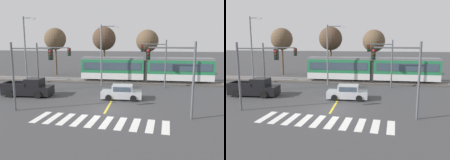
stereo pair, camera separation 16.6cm
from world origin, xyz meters
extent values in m
plane|color=#3D3D3F|center=(0.00, 0.00, 0.00)|extent=(200.00, 200.00, 0.00)
cube|color=#4C4742|center=(0.00, 14.24, 0.09)|extent=(120.00, 4.00, 0.18)
cube|color=#939399|center=(0.00, 13.52, 0.23)|extent=(120.00, 0.08, 0.10)
cube|color=#939399|center=(0.00, 14.96, 0.23)|extent=(120.00, 0.08, 0.10)
cube|color=silver|center=(-1.45, 14.24, 0.98)|extent=(9.00, 2.60, 0.90)
cube|color=#237A47|center=(-1.45, 14.24, 2.38)|extent=(9.00, 2.60, 1.90)
cube|color=#384756|center=(-1.45, 12.92, 2.43)|extent=(8.28, 0.04, 1.04)
cube|color=slate|center=(-1.45, 14.24, 3.47)|extent=(9.00, 2.39, 0.28)
cylinder|color=black|center=(1.02, 14.24, 0.53)|extent=(0.70, 0.20, 0.70)
cylinder|color=black|center=(-3.93, 14.24, 0.53)|extent=(0.70, 0.20, 0.70)
cube|color=silver|center=(8.05, 14.24, 0.98)|extent=(9.00, 2.60, 0.90)
cube|color=#237A47|center=(8.05, 14.24, 2.38)|extent=(9.00, 2.60, 1.90)
cube|color=#384756|center=(8.05, 12.92, 2.43)|extent=(8.28, 0.04, 1.04)
cube|color=slate|center=(8.05, 14.24, 3.47)|extent=(9.00, 2.39, 0.28)
cylinder|color=black|center=(10.52, 14.24, 0.53)|extent=(0.70, 0.20, 0.70)
cylinder|color=black|center=(5.57, 14.24, 0.53)|extent=(0.70, 0.20, 0.70)
cube|color=#2D2D2D|center=(3.30, 14.24, 1.68)|extent=(0.50, 2.34, 2.80)
cube|color=silver|center=(-4.93, -2.65, 0.00)|extent=(0.79, 2.84, 0.01)
cube|color=silver|center=(-3.84, -2.75, 0.00)|extent=(0.79, 2.84, 0.01)
cube|color=silver|center=(-2.74, -2.84, 0.00)|extent=(0.79, 2.84, 0.01)
cube|color=silver|center=(-1.64, -2.93, 0.00)|extent=(0.79, 2.84, 0.01)
cube|color=silver|center=(-0.55, -3.02, 0.00)|extent=(0.79, 2.84, 0.01)
cube|color=silver|center=(0.55, -3.12, 0.00)|extent=(0.79, 2.84, 0.01)
cube|color=silver|center=(1.64, -3.21, 0.00)|extent=(0.79, 2.84, 0.01)
cube|color=silver|center=(2.74, -3.30, 0.00)|extent=(0.79, 2.84, 0.01)
cube|color=silver|center=(3.84, -3.39, 0.00)|extent=(0.79, 2.84, 0.01)
cube|color=silver|center=(4.93, -3.49, 0.00)|extent=(0.79, 2.84, 0.01)
cube|color=gold|center=(0.00, 5.59, 0.00)|extent=(0.20, 13.31, 0.01)
cube|color=#B7BABF|center=(0.91, 4.07, 0.52)|extent=(4.24, 1.81, 0.72)
cube|color=#B7BABF|center=(1.01, 4.07, 1.20)|extent=(2.14, 1.57, 0.64)
cube|color=#384756|center=(0.01, 4.04, 1.20)|extent=(0.14, 1.43, 0.52)
cube|color=#384756|center=(1.03, 3.29, 1.20)|extent=(1.79, 0.09, 0.48)
cylinder|color=black|center=(-0.33, 3.19, 0.32)|extent=(0.65, 0.24, 0.64)
cylinder|color=black|center=(-0.37, 4.89, 0.32)|extent=(0.65, 0.24, 0.64)
cylinder|color=black|center=(2.19, 3.25, 0.32)|extent=(0.65, 0.24, 0.64)
cylinder|color=black|center=(2.15, 4.95, 0.32)|extent=(0.65, 0.24, 0.64)
cube|color=black|center=(-9.50, 4.01, 0.66)|extent=(5.44, 2.08, 0.96)
cube|color=black|center=(-8.70, 4.02, 1.56)|extent=(1.74, 1.88, 0.84)
cube|color=#384756|center=(-7.95, 4.04, 1.58)|extent=(0.14, 1.69, 0.66)
cube|color=black|center=(-10.74, 4.90, 1.32)|extent=(2.70, 0.18, 0.36)
cube|color=black|center=(-10.70, 3.06, 1.32)|extent=(2.70, 0.18, 0.36)
cube|color=black|center=(-12.14, 3.94, 1.32)|extent=(0.17, 1.96, 0.36)
cylinder|color=black|center=(-7.96, 5.02, 0.40)|extent=(0.81, 0.30, 0.80)
cylinder|color=black|center=(-7.92, 3.06, 0.40)|extent=(0.81, 0.30, 0.80)
cylinder|color=black|center=(-11.09, 4.95, 0.40)|extent=(0.81, 0.30, 0.80)
cylinder|color=black|center=(-11.05, 2.99, 0.40)|extent=(0.81, 0.30, 0.80)
cylinder|color=#515459|center=(5.83, 10.70, 3.07)|extent=(0.18, 0.18, 6.13)
cylinder|color=#515459|center=(4.33, 10.70, 5.57)|extent=(3.00, 0.12, 0.12)
cube|color=black|center=(2.83, 10.70, 5.07)|extent=(0.32, 0.28, 0.90)
sphere|color=red|center=(2.83, 10.55, 5.34)|extent=(0.18, 0.18, 0.18)
sphere|color=#3A2706|center=(2.83, 10.55, 5.07)|extent=(0.18, 0.18, 0.18)
sphere|color=black|center=(2.83, 10.55, 4.80)|extent=(0.18, 0.18, 0.18)
cylinder|color=#515459|center=(-9.55, 6.76, 2.89)|extent=(0.18, 0.18, 5.78)
cylinder|color=#515459|center=(-7.55, 6.76, 5.23)|extent=(4.00, 0.12, 0.12)
cube|color=black|center=(-5.55, 6.76, 4.73)|extent=(0.32, 0.28, 0.90)
sphere|color=red|center=(-5.55, 6.61, 5.00)|extent=(0.18, 0.18, 0.18)
sphere|color=#3A2706|center=(-5.55, 6.61, 4.73)|extent=(0.18, 0.18, 0.18)
sphere|color=black|center=(-5.55, 6.61, 4.46)|extent=(0.18, 0.18, 0.18)
cylinder|color=#515459|center=(-7.93, -1.29, 2.99)|extent=(0.18, 0.18, 5.98)
cylinder|color=#515459|center=(-6.18, -1.29, 5.47)|extent=(3.50, 0.12, 0.12)
cube|color=black|center=(-4.43, -1.29, 4.97)|extent=(0.32, 0.28, 0.90)
sphere|color=red|center=(-4.43, -1.44, 5.24)|extent=(0.18, 0.18, 0.18)
sphere|color=#3A2706|center=(-4.43, -1.44, 4.97)|extent=(0.18, 0.18, 0.18)
sphere|color=black|center=(-4.43, -1.44, 4.70)|extent=(0.18, 0.18, 0.18)
cylinder|color=#515459|center=(7.06, -1.38, 3.04)|extent=(0.18, 0.18, 6.07)
cylinder|color=#515459|center=(5.31, -1.38, 5.59)|extent=(3.50, 0.12, 0.12)
cube|color=black|center=(3.56, -1.38, 5.09)|extent=(0.32, 0.28, 0.90)
sphere|color=red|center=(3.56, -1.53, 5.36)|extent=(0.18, 0.18, 0.18)
sphere|color=#3A2706|center=(3.56, -1.53, 5.09)|extent=(0.18, 0.18, 0.18)
sphere|color=black|center=(3.56, -1.53, 4.82)|extent=(0.18, 0.18, 0.18)
cylinder|color=slate|center=(-13.29, 10.92, 4.63)|extent=(0.20, 0.20, 9.25)
cylinder|color=slate|center=(-12.58, 10.92, 9.05)|extent=(1.41, 0.12, 0.12)
cube|color=#B2B2B7|center=(-11.88, 10.92, 8.95)|extent=(0.56, 0.28, 0.20)
cylinder|color=slate|center=(-2.59, 11.16, 4.04)|extent=(0.20, 0.20, 8.09)
cylinder|color=slate|center=(-1.55, 11.16, 7.89)|extent=(2.07, 0.12, 0.12)
cube|color=#B2B2B7|center=(-0.51, 11.16, 7.79)|extent=(0.56, 0.28, 0.20)
cylinder|color=brown|center=(-12.21, 19.31, 2.74)|extent=(0.32, 0.32, 5.48)
sphere|color=brown|center=(-12.21, 19.31, 6.23)|extent=(3.74, 3.74, 3.74)
cylinder|color=brown|center=(-3.62, 19.04, 2.76)|extent=(0.32, 0.32, 5.52)
sphere|color=#4C3828|center=(-3.62, 19.04, 6.30)|extent=(3.87, 3.87, 3.87)
cylinder|color=brown|center=(3.45, 19.45, 2.59)|extent=(0.32, 0.32, 5.19)
sphere|color=brown|center=(3.45, 19.45, 5.91)|extent=(3.64, 3.64, 3.64)
camera|label=1|loc=(3.47, -20.02, 6.27)|focal=38.00mm
camera|label=2|loc=(3.64, -20.00, 6.27)|focal=38.00mm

